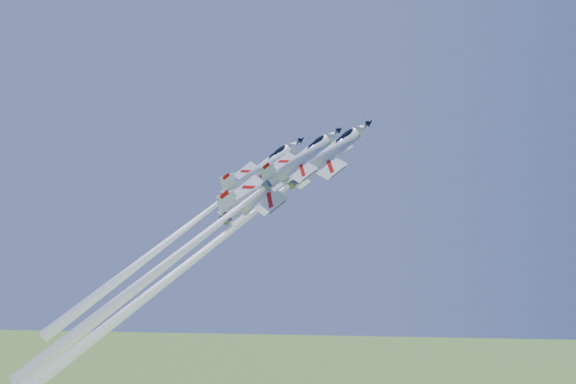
# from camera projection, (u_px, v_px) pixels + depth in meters

# --- Properties ---
(jet_lead) EXTENTS (41.21, 28.91, 43.53)m
(jet_lead) POSITION_uv_depth(u_px,v_px,m) (210.00, 247.00, 89.58)
(jet_lead) COLOR white
(jet_left) EXTENTS (32.01, 20.73, 32.82)m
(jet_left) POSITION_uv_depth(u_px,v_px,m) (188.00, 226.00, 96.48)
(jet_left) COLOR white
(jet_right) EXTENTS (31.73, 21.41, 33.14)m
(jet_right) POSITION_uv_depth(u_px,v_px,m) (208.00, 231.00, 83.12)
(jet_right) COLOR white
(jet_slot) EXTENTS (33.88, 21.79, 34.46)m
(jet_slot) POSITION_uv_depth(u_px,v_px,m) (185.00, 250.00, 86.37)
(jet_slot) COLOR white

